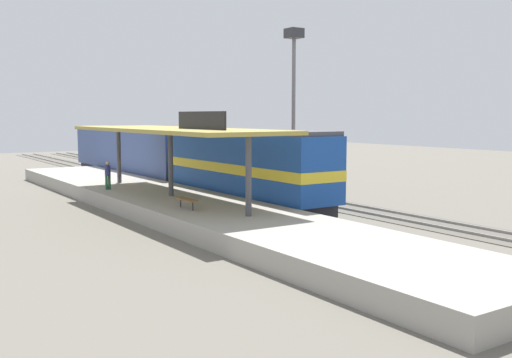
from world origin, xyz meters
TOP-DOWN VIEW (x-y plane):
  - ground_plane at (2.00, 0.00)m, footprint 120.00×120.00m
  - track_near at (0.00, 0.00)m, footprint 3.20×110.00m
  - track_far at (4.60, 0.00)m, footprint 3.20×110.00m
  - platform at (-4.60, 0.00)m, footprint 6.00×44.00m
  - station_canopy at (-4.60, -0.09)m, footprint 5.20×18.00m
  - platform_bench at (-6.00, -4.65)m, footprint 0.44×1.70m
  - locomotive at (0.00, -0.57)m, footprint 2.93×14.43m
  - passenger_carriage_single at (0.00, 17.43)m, footprint 2.90×20.00m
  - freight_car at (4.60, 7.36)m, footprint 2.80×12.00m
  - light_mast at (7.80, 5.01)m, footprint 1.10×1.10m
  - person_waiting at (-6.54, 4.77)m, footprint 0.34×0.34m

SIDE VIEW (x-z plane):
  - ground_plane at x=2.00m, z-range 0.00..0.00m
  - track_near at x=0.00m, z-range -0.05..0.11m
  - track_far at x=4.60m, z-range -0.05..0.11m
  - platform at x=-4.60m, z-range 0.00..0.90m
  - platform_bench at x=-6.00m, z-range 1.09..1.59m
  - person_waiting at x=-6.54m, z-range 1.00..2.71m
  - freight_car at x=4.60m, z-range 0.20..3.74m
  - passenger_carriage_single at x=0.00m, z-range 0.19..4.43m
  - locomotive at x=0.00m, z-range 0.19..4.63m
  - station_canopy at x=-4.60m, z-range 2.18..6.88m
  - light_mast at x=7.80m, z-range 2.55..14.25m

